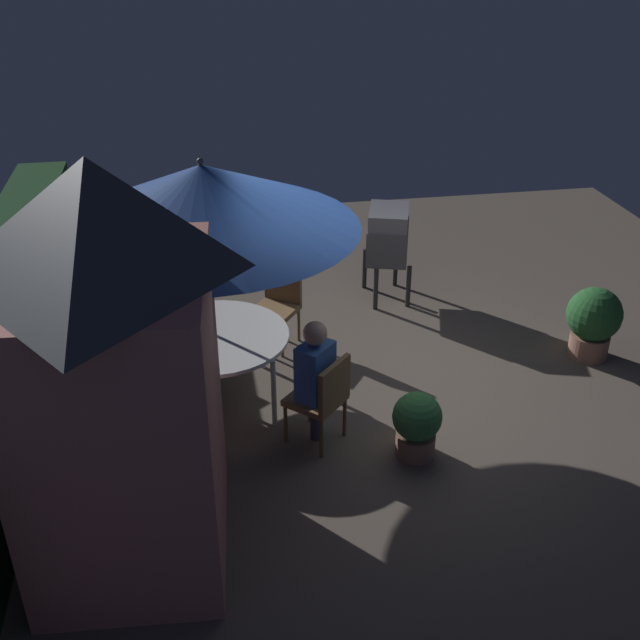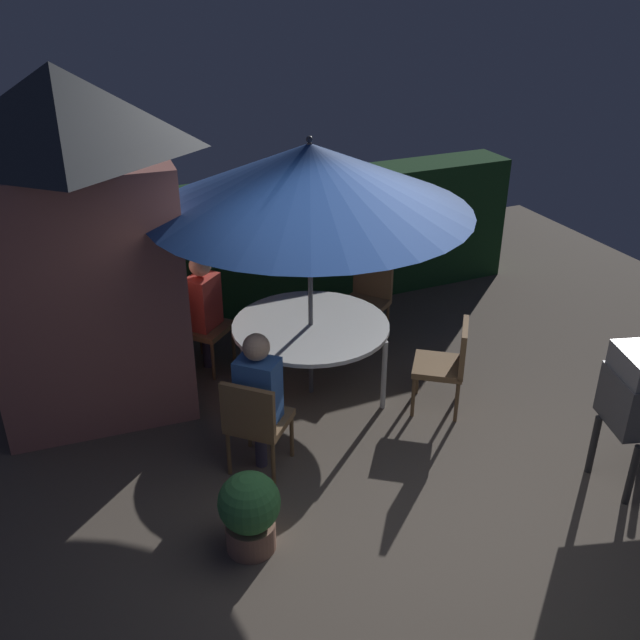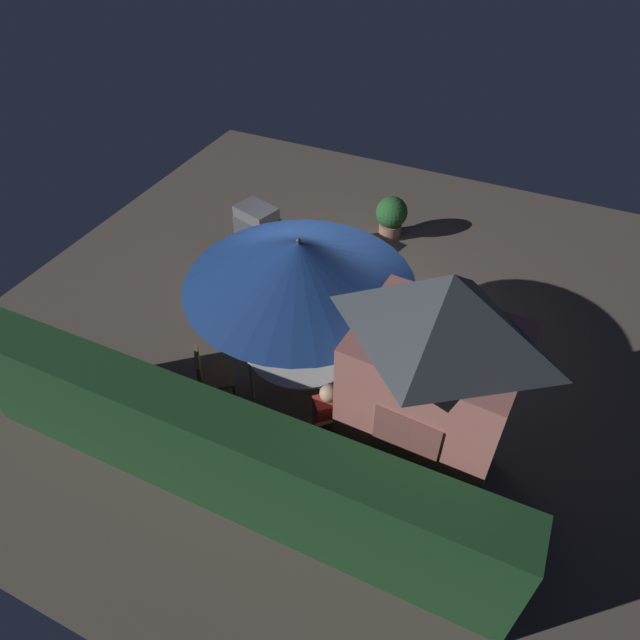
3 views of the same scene
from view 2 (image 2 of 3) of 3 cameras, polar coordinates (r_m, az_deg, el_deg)
name	(u,v)px [view 2 (image 2 of 3)]	position (r m, az deg, el deg)	size (l,w,h in m)	color
ground_plane	(392,484)	(6.09, 5.73, -12.81)	(11.00, 11.00, 0.00)	brown
hedge_backdrop	(251,250)	(8.47, -5.50, 5.55)	(6.76, 0.60, 1.57)	#193D1E
garden_shed	(78,245)	(6.69, -18.63, 5.65)	(1.85, 1.55, 3.14)	#B26B60
patio_table	(311,329)	(6.81, -0.74, -0.69)	(1.49, 1.49, 0.76)	white
patio_umbrella	(310,178)	(6.26, -0.82, 11.23)	(2.87, 2.87, 2.53)	#4C4C51
chair_near_shed	(198,320)	(7.48, -9.67, -0.04)	(0.65, 0.65, 0.90)	olive
chair_far_side	(255,419)	(5.90, -5.18, -7.87)	(0.65, 0.65, 0.90)	olive
chair_toward_hedge	(448,361)	(6.77, 10.14, -3.21)	(0.65, 0.65, 0.90)	olive
chair_toward_house	(368,296)	(7.91, 3.80, 1.91)	(0.65, 0.65, 0.90)	olive
potted_plant_by_grill	(250,511)	(5.33, -5.61, -14.82)	(0.45, 0.45, 0.64)	#936651
person_in_red	(203,299)	(7.32, -9.27, 1.66)	(0.41, 0.41, 1.26)	#CC3D33
person_in_blue	(258,387)	(5.82, -4.93, -5.30)	(0.41, 0.41, 1.26)	#3866B2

